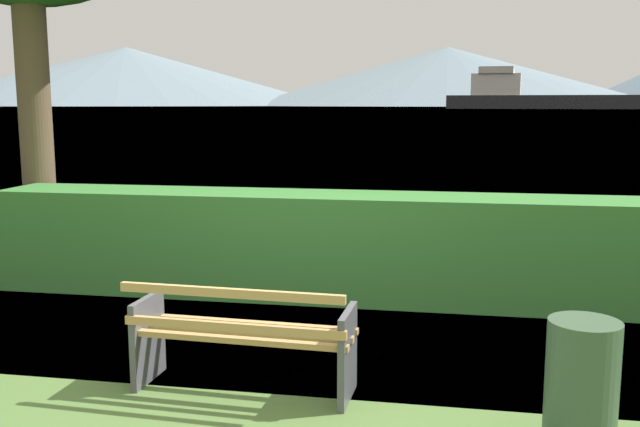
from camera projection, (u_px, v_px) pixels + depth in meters
The scene contains 7 objects.
ground_plane at pixel (246, 388), 5.41m from camera, with size 1400.00×1400.00×0.00m, color #4C6B33.
water_surface at pixel (445, 108), 306.78m from camera, with size 620.00×620.00×0.00m, color slate.
park_bench at pixel (242, 337), 5.29m from camera, with size 1.69×0.65×0.87m.
hedge_row at pixel (312, 245), 7.93m from camera, with size 7.21×0.88×1.16m, color #387A33.
trash_bin at pixel (581, 388), 4.36m from camera, with size 0.44×0.44×0.85m, color #385138.
cargo_ship_large at pixel (562, 97), 247.47m from camera, with size 94.70×25.34×14.67m.
distant_hills at pixel (426, 71), 536.65m from camera, with size 780.04×331.40×64.63m.
Camera 1 is at (1.47, -4.96, 2.16)m, focal length 39.77 mm.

